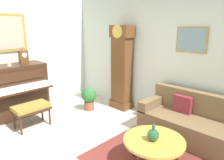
{
  "coord_description": "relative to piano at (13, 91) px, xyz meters",
  "views": [
    {
      "loc": [
        2.47,
        -1.57,
        2.02
      ],
      "look_at": [
        -0.31,
        1.27,
        0.97
      ],
      "focal_mm": 33.55,
      "sensor_mm": 36.0,
      "label": 1
    }
  ],
  "objects": [
    {
      "name": "piano_bench",
      "position": [
        0.81,
        0.02,
        -0.19
      ],
      "size": [
        0.42,
        0.7,
        0.48
      ],
      "color": "#3D2316",
      "rests_on": "ground_plane"
    },
    {
      "name": "mantel_clock",
      "position": [
        0.0,
        0.32,
        0.75
      ],
      "size": [
        0.13,
        0.18,
        0.38
      ],
      "color": "brown",
      "rests_on": "piano"
    },
    {
      "name": "coffee_table",
      "position": [
        3.26,
        0.69,
        -0.18
      ],
      "size": [
        0.88,
        0.88,
        0.44
      ],
      "color": "gold",
      "rests_on": "ground_plane"
    },
    {
      "name": "wall_back",
      "position": [
        2.25,
        2.33,
        0.81
      ],
      "size": [
        5.3,
        0.13,
        2.8
      ],
      "color": "silver",
      "rests_on": "ground_plane"
    },
    {
      "name": "couch",
      "position": [
        3.37,
        1.84,
        -0.28
      ],
      "size": [
        1.9,
        0.8,
        0.84
      ],
      "color": "brown",
      "rests_on": "ground_plane"
    },
    {
      "name": "green_jug",
      "position": [
        3.27,
        0.65,
        -0.07
      ],
      "size": [
        0.17,
        0.17,
        0.24
      ],
      "color": "#234C33",
      "rests_on": "coffee_table"
    },
    {
      "name": "grandfather_clock",
      "position": [
        1.4,
        2.06,
        0.37
      ],
      "size": [
        0.52,
        0.34,
        2.03
      ],
      "color": "brown",
      "rests_on": "ground_plane"
    },
    {
      "name": "potted_plant",
      "position": [
        0.95,
        1.4,
        -0.27
      ],
      "size": [
        0.36,
        0.36,
        0.56
      ],
      "color": "#935138",
      "rests_on": "ground_plane"
    },
    {
      "name": "piano",
      "position": [
        0.0,
        0.0,
        0.0
      ],
      "size": [
        0.87,
        1.44,
        1.17
      ],
      "color": "#3D2316",
      "rests_on": "ground_plane"
    },
    {
      "name": "teacup",
      "position": [
        0.04,
        -0.03,
        0.6
      ],
      "size": [
        0.12,
        0.12,
        0.06
      ],
      "color": "beige",
      "rests_on": "piano"
    }
  ]
}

